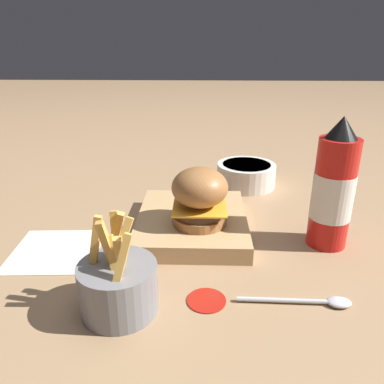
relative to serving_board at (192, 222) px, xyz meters
The scene contains 9 objects.
ground_plane 0.07m from the serving_board, 74.27° to the right, with size 6.00×6.00×0.00m, color #9E7A56.
serving_board is the anchor object (origin of this frame).
burger 0.08m from the serving_board, 154.51° to the right, with size 0.11×0.11×0.11m.
ketchup_bottle 0.28m from the serving_board, 100.47° to the right, with size 0.07×0.07×0.24m.
fries_basket 0.27m from the serving_board, 158.66° to the left, with size 0.11×0.11×0.14m.
side_bowl 0.29m from the serving_board, 27.97° to the right, with size 0.15×0.15×0.06m.
spoon 0.30m from the serving_board, 140.42° to the right, with size 0.03×0.17×0.01m.
ketchup_puddle 0.23m from the serving_board, behind, with size 0.06×0.06×0.00m.
parchment_square 0.27m from the serving_board, 110.37° to the left, with size 0.16×0.16×0.00m.
Camera 1 is at (-0.70, 0.04, 0.36)m, focal length 35.00 mm.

